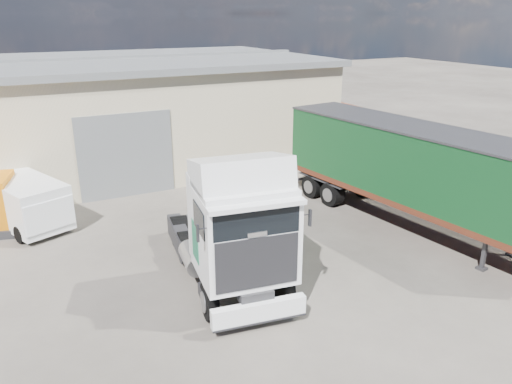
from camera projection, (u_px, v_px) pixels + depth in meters
name	position (u px, v px, depth m)	size (l,w,h in m)	color
ground	(285.00, 293.00, 14.13)	(120.00, 120.00, 0.00)	black
warehouse	(13.00, 119.00, 24.10)	(30.60, 12.60, 5.42)	#BFB092
brick_boundary_wall	(432.00, 152.00, 23.65)	(0.35, 26.00, 2.50)	brown
tractor_unit	(235.00, 233.00, 13.69)	(3.25, 6.61, 4.24)	black
box_trailer	(412.00, 166.00, 17.93)	(3.78, 11.44, 3.73)	#2D2D30
panel_van	(23.00, 202.00, 18.30)	(3.29, 4.78, 1.81)	black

